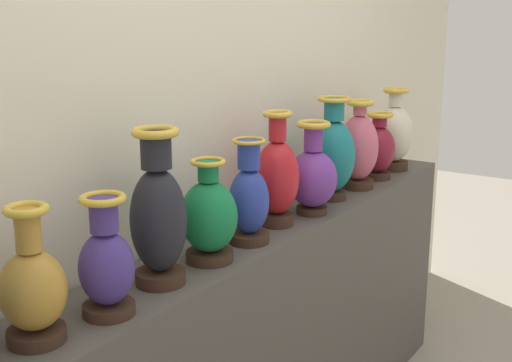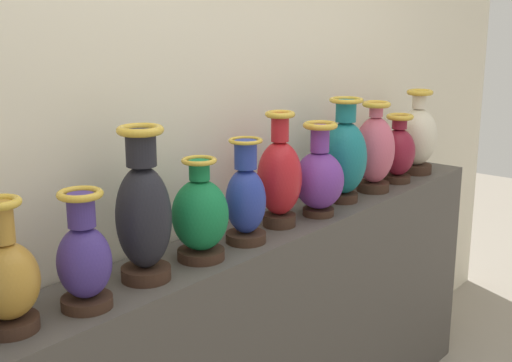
# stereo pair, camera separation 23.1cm
# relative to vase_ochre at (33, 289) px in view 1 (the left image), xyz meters

# --- Properties ---
(back_wall) EXTENTS (4.84, 0.14, 2.93)m
(back_wall) POSITION_rel_vase_ochre_xyz_m (0.96, 0.22, 0.36)
(back_wall) COLOR beige
(back_wall) RESTS_ON ground_plane
(vase_ochre) EXTENTS (0.15, 0.15, 0.33)m
(vase_ochre) POSITION_rel_vase_ochre_xyz_m (0.00, 0.00, 0.00)
(vase_ochre) COLOR #382319
(vase_ochre) RESTS_ON display_shelf
(vase_indigo) EXTENTS (0.14, 0.14, 0.31)m
(vase_indigo) POSITION_rel_vase_ochre_xyz_m (0.20, -0.03, 0.00)
(vase_indigo) COLOR #382319
(vase_indigo) RESTS_ON display_shelf
(vase_onyx) EXTENTS (0.16, 0.16, 0.44)m
(vase_onyx) POSITION_rel_vase_ochre_xyz_m (0.42, -0.01, 0.07)
(vase_onyx) COLOR #382319
(vase_onyx) RESTS_ON display_shelf
(vase_emerald) EXTENTS (0.17, 0.17, 0.32)m
(vase_emerald) POSITION_rel_vase_ochre_xyz_m (0.64, -0.02, 0.01)
(vase_emerald) COLOR #382319
(vase_emerald) RESTS_ON display_shelf
(vase_cobalt) EXTENTS (0.13, 0.13, 0.35)m
(vase_cobalt) POSITION_rel_vase_ochre_xyz_m (0.85, -0.03, 0.02)
(vase_cobalt) COLOR #382319
(vase_cobalt) RESTS_ON display_shelf
(vase_crimson) EXTENTS (0.16, 0.16, 0.41)m
(vase_crimson) POSITION_rel_vase_ochre_xyz_m (1.05, -0.01, 0.05)
(vase_crimson) COLOR #382319
(vase_crimson) RESTS_ON display_shelf
(vase_violet) EXTENTS (0.18, 0.18, 0.35)m
(vase_violet) POSITION_rel_vase_ochre_xyz_m (1.25, -0.04, 0.02)
(vase_violet) COLOR #382319
(vase_violet) RESTS_ON display_shelf
(vase_teal) EXTENTS (0.18, 0.18, 0.41)m
(vase_teal) POSITION_rel_vase_ochre_xyz_m (1.47, -0.01, 0.06)
(vase_teal) COLOR #382319
(vase_teal) RESTS_ON display_shelf
(vase_rose) EXTENTS (0.17, 0.17, 0.38)m
(vase_rose) POSITION_rel_vase_ochre_xyz_m (1.68, -0.02, 0.04)
(vase_rose) COLOR #382319
(vase_rose) RESTS_ON display_shelf
(vase_burgundy) EXTENTS (0.15, 0.15, 0.30)m
(vase_burgundy) POSITION_rel_vase_ochre_xyz_m (1.89, -0.03, 0.01)
(vase_burgundy) COLOR #382319
(vase_burgundy) RESTS_ON display_shelf
(vase_ivory) EXTENTS (0.18, 0.18, 0.39)m
(vase_ivory) POSITION_rel_vase_ochre_xyz_m (2.10, -0.02, 0.04)
(vase_ivory) COLOR #382319
(vase_ivory) RESTS_ON display_shelf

